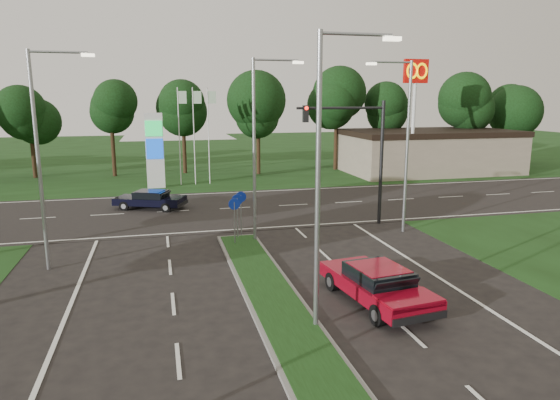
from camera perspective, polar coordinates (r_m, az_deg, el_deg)
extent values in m
cube|color=black|center=(63.41, -10.34, 4.90)|extent=(160.00, 50.00, 0.02)
cube|color=black|center=(32.89, -6.89, -1.03)|extent=(160.00, 12.00, 0.02)
cube|color=slate|center=(14.33, 3.47, -17.93)|extent=(2.00, 26.00, 0.12)
cube|color=gray|center=(51.16, 16.60, 5.32)|extent=(16.00, 9.00, 4.00)
cylinder|color=gray|center=(14.86, 4.34, 1.41)|extent=(0.16, 0.16, 9.00)
cylinder|color=gray|center=(15.12, 8.78, 18.23)|extent=(2.20, 0.10, 0.10)
cube|color=#FFF2CC|center=(15.55, 12.70, 17.53)|extent=(0.50, 0.22, 0.12)
cylinder|color=gray|center=(24.47, -2.97, 5.40)|extent=(0.16, 0.16, 9.00)
cylinder|color=gray|center=(24.63, -0.47, 15.71)|extent=(2.20, 0.10, 0.10)
cube|color=#FFF2CC|center=(24.90, 2.09, 15.43)|extent=(0.50, 0.22, 0.12)
cylinder|color=gray|center=(22.55, -25.86, 3.75)|extent=(0.16, 0.16, 9.00)
cylinder|color=gray|center=(22.27, -24.02, 15.20)|extent=(2.20, 0.10, 0.10)
cube|color=#FFF2CC|center=(22.11, -21.10, 15.19)|extent=(0.50, 0.22, 0.12)
cylinder|color=gray|center=(27.22, 14.32, 5.68)|extent=(0.16, 0.16, 9.00)
cylinder|color=gray|center=(26.66, 12.65, 15.12)|extent=(2.20, 0.10, 0.10)
cube|color=#FFF2CC|center=(26.19, 10.40, 15.06)|extent=(0.50, 0.22, 0.12)
cylinder|color=black|center=(28.88, 11.49, 4.13)|extent=(0.20, 0.20, 7.00)
cylinder|color=black|center=(27.68, 6.98, 10.40)|extent=(5.00, 0.14, 0.14)
cube|color=black|center=(27.05, 2.94, 9.81)|extent=(0.28, 0.28, 0.90)
sphere|color=#FF190C|center=(26.87, 3.06, 10.44)|extent=(0.20, 0.20, 0.20)
cylinder|color=gray|center=(24.40, -5.20, -2.76)|extent=(0.06, 0.06, 2.20)
cylinder|color=#0C26A5|center=(24.18, -5.25, -0.47)|extent=(0.56, 0.04, 0.56)
cylinder|color=gray|center=(25.40, -4.88, -2.19)|extent=(0.06, 0.06, 2.20)
cylinder|color=#0C26A5|center=(25.19, -4.91, 0.03)|extent=(0.56, 0.04, 0.56)
cylinder|color=gray|center=(26.12, -4.47, -1.80)|extent=(0.06, 0.06, 2.20)
cylinder|color=#0C26A5|center=(25.91, -4.50, 0.36)|extent=(0.56, 0.04, 0.56)
cube|color=silver|center=(41.10, -14.12, 5.45)|extent=(1.40, 0.30, 6.00)
cube|color=#0CA53F|center=(40.78, -14.24, 7.94)|extent=(1.30, 0.08, 1.20)
cube|color=#0C3FBF|center=(40.90, -14.13, 5.70)|extent=(1.30, 0.08, 1.60)
cylinder|color=silver|center=(42.05, -11.44, 7.06)|extent=(0.08, 0.08, 8.00)
cube|color=#B2D8B2|center=(41.95, -11.13, 11.44)|extent=(0.70, 0.02, 1.00)
cylinder|color=silver|center=(42.12, -9.80, 7.13)|extent=(0.08, 0.08, 8.00)
cube|color=#B2D8B2|center=(42.03, -9.46, 11.50)|extent=(0.70, 0.02, 1.00)
cylinder|color=silver|center=(42.22, -8.16, 7.19)|extent=(0.08, 0.08, 8.00)
cube|color=#B2D8B2|center=(42.14, -7.80, 11.55)|extent=(0.70, 0.02, 1.00)
cylinder|color=silver|center=(45.50, 14.97, 8.49)|extent=(0.30, 0.30, 10.00)
cube|color=#BF0C07|center=(45.51, 15.26, 14.02)|extent=(2.20, 0.35, 2.00)
torus|color=#FFC600|center=(45.10, 14.89, 14.07)|extent=(1.06, 0.16, 1.06)
torus|color=#FFC600|center=(45.53, 15.91, 13.99)|extent=(1.06, 0.16, 1.06)
cylinder|color=black|center=(48.29, -9.30, 5.54)|extent=(0.36, 0.36, 4.40)
sphere|color=black|center=(48.05, -9.46, 10.65)|extent=(6.00, 6.00, 6.00)
sphere|color=black|center=(47.87, -9.12, 11.86)|extent=(4.80, 4.80, 4.80)
cube|color=maroon|center=(18.14, 10.96, -9.62)|extent=(2.65, 5.19, 0.51)
cube|color=black|center=(17.90, 11.19, -8.28)|extent=(1.99, 2.39, 0.47)
cube|color=maroon|center=(17.82, 11.22, -7.56)|extent=(1.84, 1.98, 0.05)
cylinder|color=black|center=(19.09, 5.95, -9.26)|extent=(0.31, 0.72, 0.70)
cylinder|color=black|center=(19.97, 10.79, -8.45)|extent=(0.31, 0.72, 0.70)
cylinder|color=black|center=(16.54, 11.09, -12.79)|extent=(0.31, 0.72, 0.70)
cylinder|color=black|center=(17.55, 16.38, -11.60)|extent=(0.31, 0.72, 0.70)
cube|color=black|center=(33.66, -14.63, -0.07)|extent=(4.78, 3.41, 0.45)
cube|color=black|center=(33.55, -14.53, 0.65)|extent=(2.40, 2.18, 0.42)
cube|color=black|center=(33.51, -14.55, 1.00)|extent=(2.04, 1.96, 0.04)
cylinder|color=black|center=(33.59, -17.39, -0.68)|extent=(0.65, 0.43, 0.62)
cylinder|color=black|center=(35.03, -16.18, -0.12)|extent=(0.65, 0.43, 0.62)
cylinder|color=black|center=(32.42, -12.91, -0.87)|extent=(0.65, 0.43, 0.62)
cylinder|color=black|center=(33.91, -11.86, -0.28)|extent=(0.65, 0.43, 0.62)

